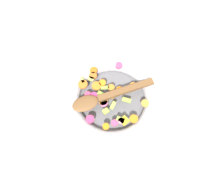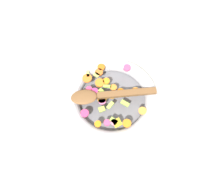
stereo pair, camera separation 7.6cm
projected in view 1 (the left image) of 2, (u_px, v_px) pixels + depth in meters
The scene contains 4 objects.
ground_plane at pixel (112, 101), 0.81m from camera, with size 4.00×4.00×0.00m, color silver.
skillet at pixel (112, 99), 0.79m from camera, with size 0.34×0.34×0.05m.
chopped_vegetables at pixel (108, 96), 0.76m from camera, with size 0.26×0.25×0.01m.
wooden_spoon at pixel (105, 97), 0.74m from camera, with size 0.11×0.29×0.01m.
Camera 1 is at (-0.30, 0.03, 0.75)m, focal length 35.00 mm.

